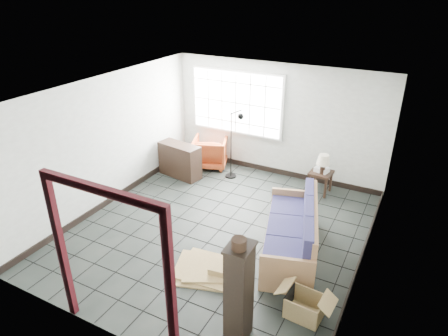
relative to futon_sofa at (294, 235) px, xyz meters
The scene contains 15 objects.
ground 1.45m from the futon_sofa, behind, with size 5.50×5.50×0.00m, color black.
room_shell 1.94m from the futon_sofa, behind, with size 5.02×5.52×2.61m.
window_panel 3.82m from the futon_sofa, 131.87° to the left, with size 2.32×0.08×1.52m.
doorway_trim 3.23m from the futon_sofa, 117.43° to the right, with size 1.80×0.08×2.20m.
futon_sofa is the anchor object (origin of this frame).
armchair 3.77m from the futon_sofa, 141.31° to the left, with size 0.79×0.74×0.81m, color maroon.
side_table 2.27m from the futon_sofa, 94.47° to the left, with size 0.48×0.48×0.49m.
table_lamp 2.24m from the futon_sofa, 93.64° to the left, with size 0.36×0.36×0.43m.
projector 2.29m from the futon_sofa, 94.38° to the left, with size 0.32×0.28×0.10m.
floor_lamp 2.97m from the futon_sofa, 135.99° to the left, with size 0.48×0.30×1.67m.
console_shelf 3.64m from the futon_sofa, 154.86° to the left, with size 1.07×0.55×0.79m.
tall_shelf 2.07m from the futon_sofa, 91.27° to the right, with size 0.31×0.40×1.43m.
pot 2.38m from the futon_sofa, 90.97° to the right, with size 0.21×0.21×0.13m.
open_box 1.43m from the futon_sofa, 64.82° to the right, with size 0.81×0.44×0.44m.
cardboard_pile 1.46m from the futon_sofa, 130.47° to the right, with size 1.43×1.20×0.18m.
Camera 1 is at (2.95, -5.42, 4.21)m, focal length 32.00 mm.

